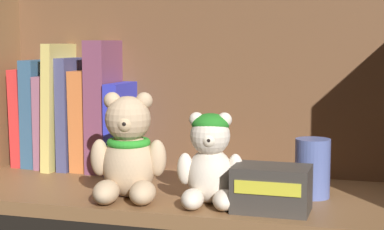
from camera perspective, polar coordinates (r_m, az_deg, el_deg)
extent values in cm
cube|color=brown|center=(96.80, -0.17, -7.34)|extent=(74.46, 28.03, 2.00)
cube|color=brown|center=(108.29, 2.10, 2.59)|extent=(76.86, 1.20, 33.53)
cube|color=red|center=(119.91, -14.53, -0.13)|extent=(2.39, 9.55, 17.47)
cube|color=#2E5273|center=(118.47, -13.45, 0.22)|extent=(2.64, 10.25, 19.09)
cube|color=#85536B|center=(117.26, -12.26, -0.49)|extent=(2.33, 11.48, 16.32)
cube|color=tan|center=(115.85, -11.29, 0.85)|extent=(2.44, 14.67, 22.00)
cube|color=#40426C|center=(114.99, -10.34, 0.22)|extent=(1.95, 12.26, 19.54)
cube|color=#CA6B35|center=(113.88, -9.10, -0.36)|extent=(3.15, 11.53, 17.40)
cube|color=#723B55|center=(112.10, -7.49, 0.88)|extent=(3.52, 12.89, 22.54)
cube|color=#2D33BB|center=(111.21, -5.93, -1.00)|extent=(2.44, 14.11, 15.38)
ellipsoid|color=tan|center=(92.18, -5.69, -4.50)|extent=(7.84, 7.19, 9.22)
sphere|color=tan|center=(90.67, -5.78, -0.35)|extent=(6.56, 6.56, 6.56)
sphere|color=tan|center=(91.24, -7.18, 1.29)|extent=(2.46, 2.46, 2.46)
sphere|color=tan|center=(90.53, -4.32, 1.28)|extent=(2.46, 2.46, 2.46)
sphere|color=tan|center=(88.44, -6.01, -0.78)|extent=(2.46, 2.46, 2.46)
sphere|color=black|center=(87.59, -6.10, -0.81)|extent=(0.86, 0.86, 0.86)
ellipsoid|color=tan|center=(89.02, -7.73, -6.89)|extent=(5.04, 6.84, 3.28)
ellipsoid|color=tan|center=(88.21, -4.47, -6.97)|extent=(5.04, 6.84, 3.28)
ellipsoid|color=tan|center=(92.25, -8.29, -3.80)|extent=(3.22, 3.22, 5.33)
ellipsoid|color=tan|center=(90.97, -3.15, -3.89)|extent=(3.22, 3.22, 5.33)
torus|color=green|center=(91.60, -5.71, -2.47)|extent=(6.29, 6.29, 1.18)
ellipsoid|color=beige|center=(88.28, 1.65, -5.47)|extent=(6.56, 6.02, 7.71)
sphere|color=beige|center=(86.90, 1.65, -1.86)|extent=(5.49, 5.49, 5.49)
sphere|color=beige|center=(87.15, 0.41, -0.41)|extent=(2.06, 2.06, 2.06)
sphere|color=beige|center=(86.87, 2.93, -0.44)|extent=(2.06, 2.06, 2.06)
sphere|color=beige|center=(85.03, 1.55, -2.27)|extent=(2.06, 2.06, 2.06)
sphere|color=black|center=(84.31, 1.51, -2.30)|extent=(0.72, 0.72, 0.72)
ellipsoid|color=beige|center=(85.47, 0.03, -7.58)|extent=(4.00, 5.63, 2.74)
ellipsoid|color=beige|center=(85.15, 2.90, -7.64)|extent=(4.00, 5.63, 2.74)
ellipsoid|color=beige|center=(88.03, -0.62, -4.86)|extent=(2.61, 2.61, 4.46)
ellipsoid|color=beige|center=(87.52, 3.91, -4.94)|extent=(2.61, 2.61, 4.46)
ellipsoid|color=#20701E|center=(87.07, 1.67, -0.84)|extent=(5.21, 5.21, 3.02)
cylinder|color=#4C5B99|center=(93.02, 10.77, -4.71)|extent=(5.04, 5.04, 8.51)
cube|color=#38332D|center=(84.81, 7.17, -6.58)|extent=(10.05, 6.52, 6.08)
cube|color=gold|center=(81.43, 6.77, -6.58)|extent=(8.54, 0.16, 1.70)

